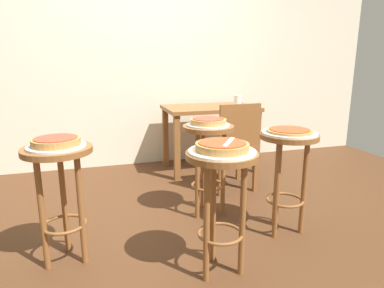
{
  "coord_description": "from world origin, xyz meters",
  "views": [
    {
      "loc": [
        -0.63,
        -2.41,
        1.22
      ],
      "look_at": [
        0.04,
        -0.22,
        0.66
      ],
      "focal_mm": 31.65,
      "sensor_mm": 36.0,
      "label": 1
    }
  ],
  "objects_px": {
    "serving_plate_leftside": "(57,146)",
    "stool_leftside": "(60,178)",
    "stool_middle": "(288,160)",
    "dining_table": "(210,117)",
    "serving_plate_rear": "(208,125)",
    "cup_near_edge": "(238,101)",
    "pizza_rear": "(208,121)",
    "serving_plate_foreground": "(222,151)",
    "pizza_foreground": "(222,146)",
    "serving_plate_middle": "(289,133)",
    "wooden_chair": "(234,143)",
    "pizza_server_knife": "(229,142)",
    "pizza_middle": "(290,131)",
    "stool_foreground": "(221,185)",
    "stool_rear": "(208,149)",
    "pizza_leftside": "(56,141)"
  },
  "relations": [
    {
      "from": "pizza_rear",
      "to": "cup_near_edge",
      "type": "distance_m",
      "value": 1.24
    },
    {
      "from": "pizza_middle",
      "to": "cup_near_edge",
      "type": "xyz_separation_m",
      "value": [
        0.28,
        1.47,
        0.03
      ]
    },
    {
      "from": "serving_plate_rear",
      "to": "stool_middle",
      "type": "bearing_deg",
      "value": -46.3
    },
    {
      "from": "pizza_foreground",
      "to": "serving_plate_rear",
      "type": "height_order",
      "value": "pizza_foreground"
    },
    {
      "from": "stool_middle",
      "to": "serving_plate_rear",
      "type": "bearing_deg",
      "value": 133.7
    },
    {
      "from": "pizza_middle",
      "to": "dining_table",
      "type": "distance_m",
      "value": 1.58
    },
    {
      "from": "stool_middle",
      "to": "pizza_server_knife",
      "type": "relative_size",
      "value": 3.34
    },
    {
      "from": "stool_middle",
      "to": "serving_plate_leftside",
      "type": "height_order",
      "value": "serving_plate_leftside"
    },
    {
      "from": "pizza_leftside",
      "to": "dining_table",
      "type": "distance_m",
      "value": 2.13
    },
    {
      "from": "stool_foreground",
      "to": "serving_plate_leftside",
      "type": "xyz_separation_m",
      "value": [
        -0.88,
        0.39,
        0.19
      ]
    },
    {
      "from": "serving_plate_rear",
      "to": "cup_near_edge",
      "type": "bearing_deg",
      "value": 55.12
    },
    {
      "from": "serving_plate_middle",
      "to": "serving_plate_leftside",
      "type": "xyz_separation_m",
      "value": [
        -1.51,
        0.07,
        0.0
      ]
    },
    {
      "from": "pizza_server_knife",
      "to": "stool_middle",
      "type": "bearing_deg",
      "value": -25.62
    },
    {
      "from": "pizza_middle",
      "to": "dining_table",
      "type": "xyz_separation_m",
      "value": [
        -0.01,
        1.57,
        -0.15
      ]
    },
    {
      "from": "stool_rear",
      "to": "pizza_rear",
      "type": "relative_size",
      "value": 2.64
    },
    {
      "from": "serving_plate_middle",
      "to": "stool_leftside",
      "type": "distance_m",
      "value": 1.52
    },
    {
      "from": "cup_near_edge",
      "to": "pizza_rear",
      "type": "bearing_deg",
      "value": -124.88
    },
    {
      "from": "stool_foreground",
      "to": "serving_plate_foreground",
      "type": "bearing_deg",
      "value": 0.0
    },
    {
      "from": "pizza_middle",
      "to": "stool_foreground",
      "type": "bearing_deg",
      "value": -152.94
    },
    {
      "from": "dining_table",
      "to": "wooden_chair",
      "type": "xyz_separation_m",
      "value": [
        -0.01,
        -0.68,
        -0.14
      ]
    },
    {
      "from": "pizza_foreground",
      "to": "serving_plate_middle",
      "type": "relative_size",
      "value": 0.78
    },
    {
      "from": "stool_foreground",
      "to": "wooden_chair",
      "type": "relative_size",
      "value": 0.86
    },
    {
      "from": "serving_plate_foreground",
      "to": "wooden_chair",
      "type": "distance_m",
      "value": 1.38
    },
    {
      "from": "cup_near_edge",
      "to": "wooden_chair",
      "type": "height_order",
      "value": "cup_near_edge"
    },
    {
      "from": "stool_middle",
      "to": "dining_table",
      "type": "xyz_separation_m",
      "value": [
        -0.01,
        1.57,
        0.06
      ]
    },
    {
      "from": "stool_leftside",
      "to": "serving_plate_foreground",
      "type": "bearing_deg",
      "value": -23.97
    },
    {
      "from": "stool_middle",
      "to": "wooden_chair",
      "type": "height_order",
      "value": "wooden_chair"
    },
    {
      "from": "stool_rear",
      "to": "cup_near_edge",
      "type": "distance_m",
      "value": 1.27
    },
    {
      "from": "serving_plate_middle",
      "to": "pizza_middle",
      "type": "distance_m",
      "value": 0.02
    },
    {
      "from": "serving_plate_leftside",
      "to": "stool_leftside",
      "type": "bearing_deg",
      "value": 0.0
    },
    {
      "from": "stool_foreground",
      "to": "pizza_leftside",
      "type": "xyz_separation_m",
      "value": [
        -0.88,
        0.39,
        0.22
      ]
    },
    {
      "from": "stool_foreground",
      "to": "serving_plate_rear",
      "type": "relative_size",
      "value": 2.18
    },
    {
      "from": "pizza_middle",
      "to": "serving_plate_leftside",
      "type": "bearing_deg",
      "value": 177.4
    },
    {
      "from": "dining_table",
      "to": "serving_plate_foreground",
      "type": "bearing_deg",
      "value": -108.18
    },
    {
      "from": "stool_leftside",
      "to": "stool_rear",
      "type": "relative_size",
      "value": 1.0
    },
    {
      "from": "serving_plate_foreground",
      "to": "serving_plate_rear",
      "type": "bearing_deg",
      "value": 75.67
    },
    {
      "from": "wooden_chair",
      "to": "stool_middle",
      "type": "bearing_deg",
      "value": -89.15
    },
    {
      "from": "pizza_rear",
      "to": "dining_table",
      "type": "bearing_deg",
      "value": 69.25
    },
    {
      "from": "stool_rear",
      "to": "wooden_chair",
      "type": "distance_m",
      "value": 0.61
    },
    {
      "from": "serving_plate_middle",
      "to": "wooden_chair",
      "type": "distance_m",
      "value": 0.93
    },
    {
      "from": "pizza_rear",
      "to": "wooden_chair",
      "type": "xyz_separation_m",
      "value": [
        0.42,
        0.44,
        -0.3
      ]
    },
    {
      "from": "pizza_foreground",
      "to": "dining_table",
      "type": "height_order",
      "value": "pizza_foreground"
    },
    {
      "from": "serving_plate_foreground",
      "to": "stool_middle",
      "type": "xyz_separation_m",
      "value": [
        0.63,
        0.32,
        -0.19
      ]
    },
    {
      "from": "pizza_rear",
      "to": "wooden_chair",
      "type": "distance_m",
      "value": 0.68
    },
    {
      "from": "wooden_chair",
      "to": "stool_foreground",
      "type": "bearing_deg",
      "value": -117.0
    },
    {
      "from": "stool_leftside",
      "to": "wooden_chair",
      "type": "height_order",
      "value": "wooden_chair"
    },
    {
      "from": "stool_foreground",
      "to": "serving_plate_middle",
      "type": "xyz_separation_m",
      "value": [
        0.63,
        0.32,
        0.19
      ]
    },
    {
      "from": "pizza_middle",
      "to": "serving_plate_rear",
      "type": "distance_m",
      "value": 0.62
    },
    {
      "from": "serving_plate_middle",
      "to": "pizza_server_knife",
      "type": "distance_m",
      "value": 0.69
    },
    {
      "from": "serving_plate_foreground",
      "to": "pizza_foreground",
      "type": "distance_m",
      "value": 0.03
    }
  ]
}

